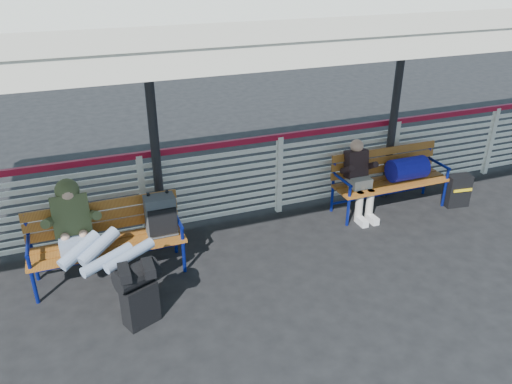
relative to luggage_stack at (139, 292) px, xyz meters
name	(u,v)px	position (x,y,z in m)	size (l,w,h in m)	color
ground	(340,280)	(2.37, -0.10, -0.40)	(60.00, 60.00, 0.00)	black
fence	(279,171)	(2.37, 1.80, 0.26)	(12.08, 0.08, 1.24)	silver
canopy	(321,7)	(2.37, 0.77, 2.64)	(12.60, 3.60, 3.16)	silver
luggage_stack	(139,292)	(0.00, 0.00, 0.00)	(0.50, 0.40, 0.73)	black
bench_left	(127,227)	(0.04, 1.03, 0.21)	(1.80, 0.56, 0.97)	#A3661F
bench_right	(398,171)	(4.10, 1.29, 0.20)	(1.80, 0.56, 0.92)	#A3661F
traveler_man	(95,243)	(-0.35, 0.69, 0.27)	(0.94, 1.64, 0.77)	#90A4C2
companion_person	(359,178)	(3.42, 1.28, 0.20)	(0.32, 0.66, 1.15)	#B1ACA0
suitcase_side	(457,190)	(5.02, 0.99, -0.15)	(0.39, 0.27, 0.51)	black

